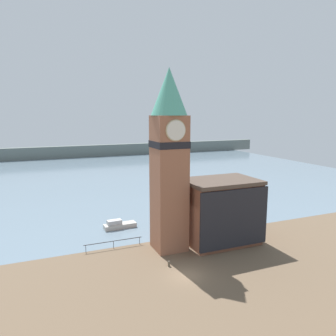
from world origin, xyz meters
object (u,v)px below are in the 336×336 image
object	(u,v)px
clock_tower	(169,156)
boat_near	(119,225)
pier_building	(221,211)
mooring_bollard_near	(169,263)

from	to	relation	value
clock_tower	boat_near	bearing A→B (deg)	113.07
clock_tower	boat_near	distance (m)	17.03
pier_building	boat_near	xyz separation A→B (m)	(-12.37, 11.38, -4.13)
clock_tower	boat_near	xyz separation A→B (m)	(-4.53, 10.64, -12.50)
pier_building	boat_near	distance (m)	17.31
pier_building	boat_near	size ratio (longest dim) A/B	1.96
clock_tower	pier_building	world-z (taller)	clock_tower
clock_tower	boat_near	world-z (taller)	clock_tower
pier_building	mooring_bollard_near	world-z (taller)	pier_building
pier_building	boat_near	bearing A→B (deg)	137.39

